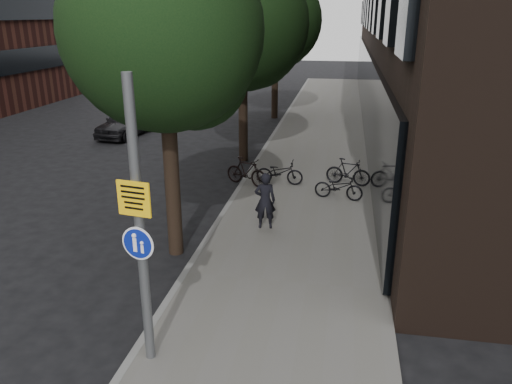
% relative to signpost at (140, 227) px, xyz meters
% --- Properties ---
extents(sidewalk, '(4.50, 60.00, 0.12)m').
position_rel_signpost_xyz_m(sidewalk, '(1.92, 9.58, -2.46)').
color(sidewalk, '#5D5B56').
rests_on(sidewalk, ground).
extents(curb_edge, '(0.15, 60.00, 0.13)m').
position_rel_signpost_xyz_m(curb_edge, '(-0.33, 9.58, -2.46)').
color(curb_edge, slate).
rests_on(curb_edge, ground).
extents(street_tree_near, '(4.40, 4.40, 7.50)m').
position_rel_signpost_xyz_m(street_tree_near, '(-0.86, 4.22, 2.59)').
color(street_tree_near, black).
rests_on(street_tree_near, ground).
extents(street_tree_mid, '(5.00, 5.00, 7.80)m').
position_rel_signpost_xyz_m(street_tree_mid, '(-0.86, 12.72, 2.59)').
color(street_tree_mid, black).
rests_on(street_tree_mid, ground).
extents(street_tree_far, '(5.00, 5.00, 7.80)m').
position_rel_signpost_xyz_m(street_tree_far, '(-0.86, 21.72, 2.59)').
color(street_tree_far, black).
rests_on(street_tree_far, ground).
extents(signpost, '(0.55, 0.16, 4.76)m').
position_rel_signpost_xyz_m(signpost, '(0.00, 0.00, 0.00)').
color(signpost, '#595B5E').
rests_on(signpost, sidewalk).
extents(pedestrian, '(0.63, 0.47, 1.57)m').
position_rel_signpost_xyz_m(pedestrian, '(1.05, 5.74, -1.62)').
color(pedestrian, black).
rests_on(pedestrian, sidewalk).
extents(parked_bike_facade_near, '(1.59, 0.78, 0.80)m').
position_rel_signpost_xyz_m(parked_bike_facade_near, '(2.98, 8.35, -2.00)').
color(parked_bike_facade_near, black).
rests_on(parked_bike_facade_near, sidewalk).
extents(parked_bike_facade_far, '(1.59, 0.78, 0.92)m').
position_rel_signpost_xyz_m(parked_bike_facade_far, '(3.27, 9.82, -1.94)').
color(parked_bike_facade_far, black).
rests_on(parked_bike_facade_far, sidewalk).
extents(parked_bike_curb_near, '(1.62, 0.60, 0.84)m').
position_rel_signpost_xyz_m(parked_bike_curb_near, '(0.96, 9.49, -1.98)').
color(parked_bike_curb_near, black).
rests_on(parked_bike_curb_near, sidewalk).
extents(parked_bike_curb_far, '(1.66, 1.04, 0.97)m').
position_rel_signpost_xyz_m(parked_bike_curb_far, '(-0.13, 9.18, -1.92)').
color(parked_bike_curb_far, black).
rests_on(parked_bike_curb_far, sidewalk).
extents(parked_car_near, '(2.01, 4.06, 1.33)m').
position_rel_signpost_xyz_m(parked_car_near, '(-7.43, 15.89, -1.86)').
color(parked_car_near, black).
rests_on(parked_car_near, ground).
extents(parked_car_mid, '(1.59, 4.11, 1.33)m').
position_rel_signpost_xyz_m(parked_car_mid, '(-6.56, 21.74, -1.86)').
color(parked_car_mid, '#551F18').
rests_on(parked_car_mid, ground).
extents(parked_car_far, '(1.77, 4.29, 1.24)m').
position_rel_signpost_xyz_m(parked_car_far, '(-6.93, 29.37, -1.90)').
color(parked_car_far, '#1B2132').
rests_on(parked_car_far, ground).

